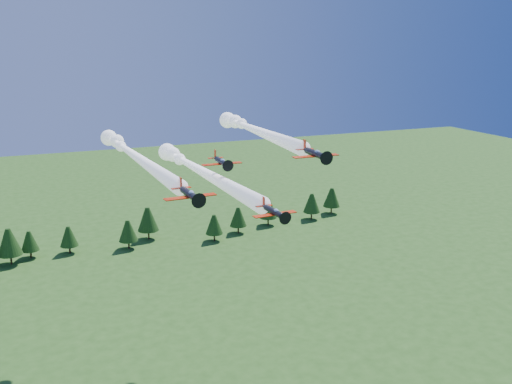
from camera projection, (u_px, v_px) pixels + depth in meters
name	position (u px, v px, depth m)	size (l,w,h in m)	color
plane_lead	(197.00, 168.00, 104.79)	(8.10, 55.34, 3.70)	black
plane_left	(133.00, 154.00, 113.45)	(9.07, 62.10, 3.70)	black
plane_right	(253.00, 129.00, 117.51)	(7.86, 51.67, 3.70)	black
plane_slot	(221.00, 162.00, 93.93)	(6.71, 7.32, 2.37)	black
treeline	(135.00, 226.00, 197.29)	(167.82, 20.29, 11.88)	#382314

